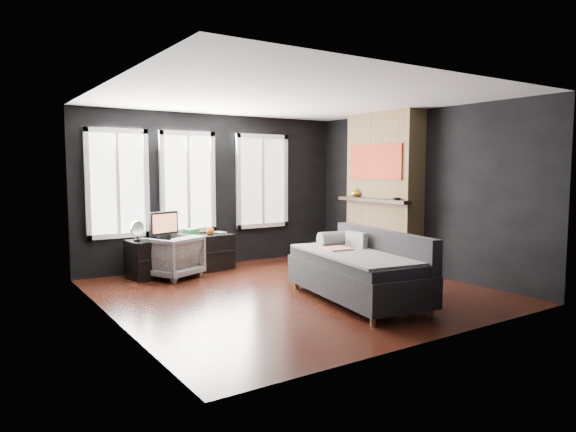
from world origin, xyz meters
TOP-DOWN VIEW (x-y plane):
  - floor at (0.00, 0.00)m, footprint 5.00×5.00m
  - ceiling at (0.00, 0.00)m, footprint 5.00×5.00m
  - wall_back at (0.00, 2.50)m, footprint 5.00×0.02m
  - wall_left at (-2.50, 0.00)m, footprint 0.02×5.00m
  - wall_right at (2.50, 0.00)m, footprint 0.02×5.00m
  - windows at (-0.45, 2.46)m, footprint 4.00×0.16m
  - fireplace at (2.30, 0.60)m, footprint 0.70×1.62m
  - sofa at (0.39, -0.89)m, footprint 1.40×2.31m
  - stripe_pillow at (0.68, -0.55)m, footprint 0.10×0.38m
  - armchair at (-1.10, 1.81)m, footprint 0.95×0.93m
  - media_console at (-0.83, 2.10)m, footprint 1.82×0.73m
  - monitor at (-1.14, 2.08)m, footprint 0.57×0.29m
  - desk_fan at (-1.59, 2.02)m, footprint 0.29×0.29m
  - mug at (-0.31, 2.10)m, footprint 0.16×0.15m
  - book at (-0.14, 2.23)m, footprint 0.16×0.05m
  - storage_box at (-0.67, 2.05)m, footprint 0.28×0.24m
  - mantel_vase at (2.05, 1.05)m, footprint 0.21×0.21m
  - mantel_clock at (2.05, 0.05)m, footprint 0.13×0.13m

SIDE VIEW (x-z plane):
  - floor at x=0.00m, z-range 0.00..0.00m
  - media_console at x=-0.83m, z-range 0.00..0.61m
  - armchair at x=-1.10m, z-range 0.00..0.76m
  - sofa at x=0.39m, z-range 0.00..0.93m
  - stripe_pillow at x=0.68m, z-range 0.48..0.86m
  - storage_box at x=-0.67m, z-range 0.61..0.74m
  - mug at x=-0.31m, z-range 0.61..0.74m
  - book at x=-0.14m, z-range 0.61..0.83m
  - desk_fan at x=-1.59m, z-range 0.61..0.94m
  - monitor at x=-1.14m, z-range 0.61..1.11m
  - mantel_clock at x=2.05m, z-range 1.23..1.27m
  - mantel_vase at x=2.05m, z-range 1.23..1.39m
  - wall_back at x=0.00m, z-range 0.00..2.70m
  - wall_left at x=-2.50m, z-range 0.00..2.70m
  - wall_right at x=2.50m, z-range 0.00..2.70m
  - fireplace at x=2.30m, z-range 0.00..2.70m
  - windows at x=-0.45m, z-range 1.50..3.26m
  - ceiling at x=0.00m, z-range 2.70..2.70m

